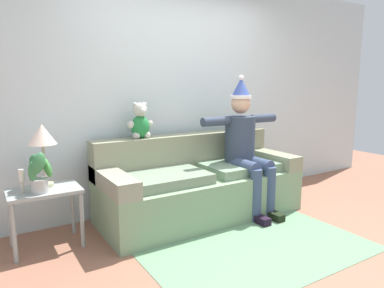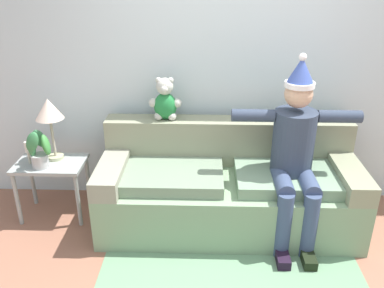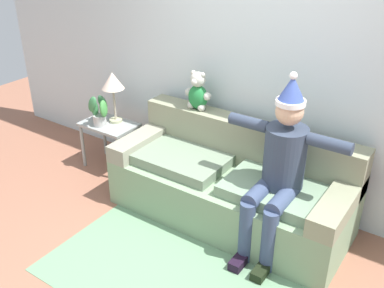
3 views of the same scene
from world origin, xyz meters
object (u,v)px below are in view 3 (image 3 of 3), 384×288
Objects in this scene: candle_tall at (95,110)px; side_table at (110,131)px; table_lamp at (113,83)px; teddy_bear at (198,92)px; person_seated at (279,166)px; potted_plant at (99,111)px; couch at (232,184)px.

side_table is at bearing 6.79° from candle_tall.
table_lamp reaches higher than candle_tall.
teddy_bear reaches higher than side_table.
teddy_bear is at bearing 157.89° from person_seated.
side_table is 0.54m from table_lamp.
table_lamp is 2.75× the size of candle_tall.
table_lamp reaches higher than potted_plant.
potted_plant is 0.15m from candle_tall.
person_seated is 4.03× the size of teddy_bear.
person_seated reaches higher than couch.
teddy_bear is 1.00m from table_lamp.
table_lamp is (-2.06, 0.30, 0.19)m from person_seated.
teddy_bear is 1.15m from potted_plant.
couch is 1.43× the size of person_seated.
person_seated is 1.18m from teddy_bear.
potted_plant is (-2.13, 0.13, -0.08)m from person_seated.
potted_plant is at bearing -115.29° from side_table.
teddy_bear is (-0.56, 0.27, 0.70)m from couch.
side_table is 1.06× the size of table_lamp.
side_table is at bearing 178.21° from couch.
table_lamp is (-0.99, -0.14, -0.07)m from teddy_bear.
teddy_bear reaches higher than table_lamp.
candle_tall is at bearing -153.07° from table_lamp.
teddy_bear is at bearing 11.42° from candle_tall.
potted_plant is (-1.62, -0.04, 0.36)m from couch.
side_table is 0.27m from candle_tall.
person_seated is 4.12× the size of potted_plant.
candle_tall is (-2.25, 0.20, -0.12)m from person_seated.
teddy_bear is at bearing 154.39° from couch.
couch is at bearing -0.96° from candle_tall.
table_lamp is at bearing 171.82° from person_seated.
side_table is (-1.58, 0.05, 0.10)m from couch.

